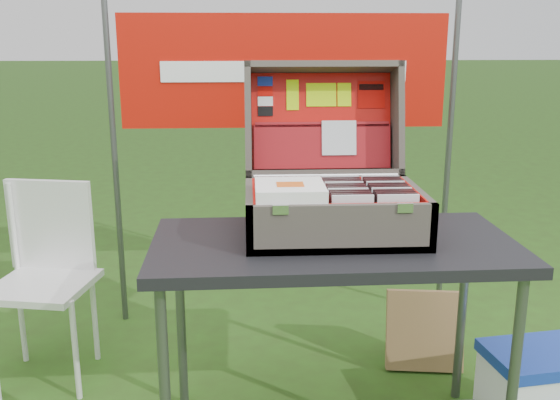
{
  "coord_description": "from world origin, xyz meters",
  "views": [
    {
      "loc": [
        -0.18,
        -2.01,
        1.46
      ],
      "look_at": [
        -0.07,
        0.1,
        0.91
      ],
      "focal_mm": 40.0,
      "sensor_mm": 36.0,
      "label": 1
    }
  ],
  "objects": [
    {
      "name": "cd_right_5",
      "position": [
        0.3,
        0.04,
        0.89
      ],
      "size": [
        0.14,
        0.01,
        0.16
      ],
      "primitive_type": "cube",
      "color": "black",
      "rests_on": "suitcase_liner_floor"
    },
    {
      "name": "cd_left_3",
      "position": [
        0.15,
        -0.01,
        0.89
      ],
      "size": [
        0.14,
        0.01,
        0.16
      ],
      "primitive_type": "cube",
      "color": "black",
      "rests_on": "suitcase_liner_floor"
    },
    {
      "name": "cd_right_2",
      "position": [
        0.3,
        -0.04,
        0.89
      ],
      "size": [
        0.14,
        0.01,
        0.16
      ],
      "primitive_type": "cube",
      "color": "black",
      "rests_on": "suitcase_liner_floor"
    },
    {
      "name": "banner",
      "position": [
        0.0,
        1.09,
        1.3
      ],
      "size": [
        1.6,
        0.02,
        0.55
      ],
      "primitive_type": "cube",
      "color": "#AC1006",
      "rests_on": "banner_post_left"
    },
    {
      "name": "songbook_1",
      "position": [
        -0.04,
        0.0,
        0.96
      ],
      "size": [
        0.23,
        0.23,
        0.0
      ],
      "primitive_type": "cube",
      "color": "white",
      "rests_on": "suitcase_base_wall_front"
    },
    {
      "name": "cardboard_box",
      "position": [
        0.6,
        0.52,
        0.18
      ],
      "size": [
        0.36,
        0.18,
        0.36
      ],
      "primitive_type": "cube",
      "rotation": [
        -0.24,
        0.0,
        -0.13
      ],
      "color": "olive",
      "rests_on": "ground"
    },
    {
      "name": "songbook_4",
      "position": [
        -0.04,
        0.0,
        0.97
      ],
      "size": [
        0.23,
        0.23,
        0.0
      ],
      "primitive_type": "cube",
      "color": "white",
      "rests_on": "suitcase_base_wall_front"
    },
    {
      "name": "chair_backrest",
      "position": [
        -1.06,
        0.69,
        0.65
      ],
      "size": [
        0.39,
        0.1,
        0.41
      ],
      "primitive_type": "cube",
      "rotation": [
        0.0,
        0.0,
        -0.19
      ],
      "color": "silver",
      "rests_on": "chair_seat"
    },
    {
      "name": "suitcase_liner_wall_front",
      "position": [
        0.12,
        -0.11,
        0.88
      ],
      "size": [
        0.57,
        0.01,
        0.14
      ],
      "primitive_type": "cube",
      "color": "#C10A08",
      "rests_on": "suitcase_base_bottom"
    },
    {
      "name": "suitcase_lid_rim_left",
      "position": [
        -0.18,
        0.43,
        1.14
      ],
      "size": [
        0.02,
        0.26,
        0.46
      ],
      "primitive_type": "cube",
      "rotation": [
        -1.79,
        0.0,
        0.0
      ],
      "color": "#4C443B",
      "rests_on": "suitcase_lid_back"
    },
    {
      "name": "suitcase_base_bottom",
      "position": [
        0.12,
        0.09,
        0.79
      ],
      "size": [
        0.62,
        0.44,
        0.02
      ],
      "primitive_type": "cube",
      "color": "#4C443B",
      "rests_on": "table_top"
    },
    {
      "name": "suitcase_pocket_cd",
      "position": [
        0.18,
        0.44,
        1.07
      ],
      "size": [
        0.14,
        0.04,
        0.14
      ],
      "primitive_type": "cube",
      "rotation": [
        -1.79,
        0.0,
        0.0
      ],
      "color": "silver",
      "rests_on": "suitcase_lid_pocket"
    },
    {
      "name": "table_leg_br",
      "position": [
        0.68,
        0.27,
        0.37
      ],
      "size": [
        0.04,
        0.04,
        0.74
      ],
      "primitive_type": "cylinder",
      "color": "#59595B",
      "rests_on": "ground"
    },
    {
      "name": "banner_text",
      "position": [
        0.0,
        1.08,
        1.3
      ],
      "size": [
        1.2,
        0.0,
        0.1
      ],
      "primitive_type": "cube",
      "color": "white",
      "rests_on": "banner"
    },
    {
      "name": "banner_post_right",
      "position": [
        0.85,
        1.1,
        0.85
      ],
      "size": [
        0.03,
        0.03,
        1.7
      ],
      "primitive_type": "cylinder",
      "color": "#59595B",
      "rests_on": "ground"
    },
    {
      "name": "suitcase_lid_rim_far",
      "position": [
        0.12,
        0.48,
        1.35
      ],
      "size": [
        0.62,
        0.17,
        0.06
      ],
      "primitive_type": "cube",
      "rotation": [
        -1.79,
        0.0,
        0.0
      ],
      "color": "#4C443B",
      "rests_on": "suitcase_lid_back"
    },
    {
      "name": "suitcase",
      "position": [
        0.12,
        0.15,
        1.07
      ],
      "size": [
        0.62,
        0.6,
        0.58
      ],
      "primitive_type": null,
      "color": "#4C443B",
      "rests_on": "table"
    },
    {
      "name": "cd_right_7",
      "position": [
        0.3,
        0.08,
        0.89
      ],
      "size": [
        0.14,
        0.01,
        0.16
      ],
      "primitive_type": "cube",
      "color": "black",
      "rests_on": "suitcase_liner_floor"
    },
    {
      "name": "table_leg_fr",
      "position": [
        0.68,
        -0.23,
        0.37
      ],
      "size": [
        0.04,
        0.04,
        0.74
      ],
      "primitive_type": "cylinder",
      "color": "#59595B",
      "rests_on": "ground"
    },
    {
      "name": "table_leg_fl",
      "position": [
        -0.46,
        -0.23,
        0.37
      ],
      "size": [
        0.04,
        0.04,
        0.74
      ],
      "primitive_type": "cylinder",
      "color": "#59595B",
      "rests_on": "ground"
    },
    {
      "name": "suitcase_base_wall_right",
      "position": [
        0.41,
        0.09,
        0.87
      ],
      "size": [
        0.02,
        0.44,
        0.16
      ],
      "primitive_type": "cube",
      "color": "#4C443B",
      "rests_on": "table_top"
    },
    {
      "name": "chair_leg_bl",
      "position": [
        -1.23,
        0.67,
        0.22
      ],
      "size": [
        0.02,
        0.02,
        0.44
      ],
      "primitive_type": "cylinder",
      "color": "silver",
      "rests_on": "ground"
    },
    {
      "name": "suitcase_lid_rim_right",
      "position": [
        0.41,
        0.43,
        1.14
      ],
      "size": [
        0.02,
        0.26,
        0.46
      ],
      "primitive_type": "cube",
      "rotation": [
        -1.79,
        0.0,
        0.0
      ],
      "color": "#4C443B",
      "rests_on": "suitcase_lid_back"
    },
    {
      "name": "lid_sticker_cc_b",
      "position": [
        -0.11,
        0.51,
        1.25
      ],
      "size": [
        0.06,
        0.01,
        0.04
      ],
      "primitive_type": "cube",
      "rotation": [
        -1.79,
        0.0,
        0.0
      ],
      "color": "#C80902",
      "rests_on": "suitcase_lid_liner"
    },
    {
      "name": "chair",
      "position": [
        -1.06,
        0.5,
        0.43
      ],
      "size": [
        0.46,
        0.49,
        0.86
      ],
      "primitive_type": null,
      "rotation": [
        0.0,
        0.0,
        -0.19
      ],
      "color": "silver",
      "rests_on": "ground"
    },
    {
      "name": "songbook_6",
      "position": [
        -0.04,
        0.0,
        0.98
      ],
      "size": [
        0.23,
        0.23,
        0.0
      ],
      "primitive_type": "cube",
      "color": "white",
      "rests_on": "suitcase_base_wall_front"
    },
    {
      "name": "cd_left_1",
      "position": [
        0.15,
        -0.06,
        0.89
      ],
      "size": [
        0.14,
        0.01,
        0.16
      ],
      "primitive_type": "cube",
      "color": "black",
      "rests_on": "suitcase_liner_floor"
    },
    {
      "name": "suitcase_liner_wall_back",
      "position": [
        0.12,
        0.28,
        0.88
      ],
      "size": [
        0.57,
        0.01,
        0.14
      ],
      "primitive_type": "cube",
      "color": "#C10A08",
      "rests_on": "suitcase_base_bottom"
    },
    {
      "name": "songbook_0",
      "position": [
        -0.04,
        0.0,
        0.95
      ],
      "size": [
        0.23,
        0.23,
        0.0
      ],
      "primitive_type": "cube",
      "color": "white",
      "rests_on": "suitcase_base_wall_front"
    },
    {
      "name": "cd_left_6",
      "position": [
        0.15,
        0.06,
        0.89
      ],
      "size": [
        0.14,
        0.01,
        0.16
      ],
      "primitive_type": "cube",
      "color": "black",
      "rests_on": "suitcase_liner_floor"
    },
    {
      "name": "suitcase_latch_left",
      "position": [
        -0.08,
        -0.13,
        0.94
      ],
      "size": [
        0.05,
        0.01,
        0.03
      ],
      "primitive_type": "cube",
      "color": "silver",
      "rests_on": "suitcase_base_wall_front"
    },
    {
      "name": "cd_left_7",
      "position": [
        0.15,
        0.08,
        0.89
      ],
      "size": [
        0.14,
        0.01,
        0.16
      ],
      "primitive_type": "cube",
      "color": "black",
      "rests_on": "suitcase_liner_floor"
    },
    {
      "name": "cd_right_6",
      "position": [
        0.3,
        0.06,
        0.89
      ],
      "size": [
        0.14,
        0.01,
        0.16
      ],
      "primitive_type": "cube",
      "color": "black",
      "rests_on": "suitcase_liner_floor"
    },
    {
      "name": "lid_sticker_band",
      "position": [
        0.32,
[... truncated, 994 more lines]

